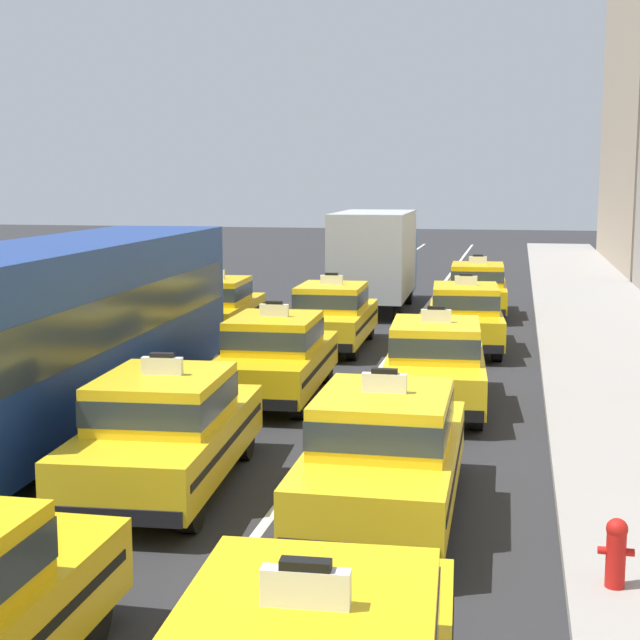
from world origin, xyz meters
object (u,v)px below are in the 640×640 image
Objects in this scene: taxi_left_third at (216,307)px; taxi_center_second at (166,429)px; bus_left_second at (73,320)px; taxi_right_fourth at (465,316)px; taxi_right_fifth at (477,288)px; fire_hydrant at (616,550)px; taxi_center_fourth at (332,315)px; taxi_right_second at (385,451)px; taxi_right_third at (435,362)px; box_truck_center_fifth at (377,256)px; taxi_center_third at (276,355)px.

taxi_center_second is at bearing -74.90° from taxi_left_third.
bus_left_second reaches higher than taxi_right_fourth.
bus_left_second reaches higher than taxi_right_fifth.
bus_left_second is 15.49× the size of fire_hydrant.
taxi_center_fourth is (3.35, -0.74, 0.00)m from taxi_left_third.
bus_left_second is 4.54m from taxi_center_second.
taxi_right_second is 18.57m from taxi_right_fifth.
taxi_right_fourth is at bearing -90.29° from taxi_right_fifth.
taxi_center_second is 1.00× the size of taxi_right_fourth.
bus_left_second is 6.68m from taxi_right_third.
bus_left_second is at bearing -101.17° from box_truck_center_fifth.
taxi_right_fourth is at bearing 73.95° from taxi_center_second.
bus_left_second reaches higher than taxi_right_third.
taxi_left_third is 12.54m from taxi_center_second.
taxi_right_fifth is at bearing 88.96° from taxi_right_third.
taxi_right_second is at bearing -63.63° from taxi_center_third.
taxi_center_fourth is 0.66× the size of box_truck_center_fifth.
bus_left_second is 2.46× the size of taxi_center_fourth.
taxi_right_third and taxi_right_fourth have the same top height.
taxi_left_third is 14.08m from taxi_right_second.
taxi_right_third is at bearing 19.90° from bus_left_second.
box_truck_center_fifth is (0.09, 18.94, 0.90)m from taxi_center_second.
taxi_center_fourth and taxi_right_fourth have the same top height.
fire_hydrant is (9.02, -14.45, -0.33)m from taxi_left_third.
taxi_right_fifth is 20.60m from fire_hydrant.
taxi_center_second is 11.37m from taxi_center_fourth.
taxi_center_second is at bearing 157.88° from fire_hydrant.
bus_left_second is 10.48m from fire_hydrant.
taxi_center_fourth is at bearing -90.05° from box_truck_center_fifth.
taxi_center_fourth reaches higher than fire_hydrant.
taxi_right_third is at bearing -45.37° from taxi_left_third.
box_truck_center_fifth is 1.53× the size of taxi_right_second.
taxi_center_third is 6.80m from taxi_right_second.
box_truck_center_fifth reaches higher than taxi_right_second.
fire_hydrant is (2.30, -20.46, -0.33)m from taxi_right_fifth.
taxi_center_third and taxi_center_fourth have the same top height.
box_truck_center_fifth is at bearing 89.97° from taxi_center_third.
taxi_left_third is at bearing 121.98° from fire_hydrant.
taxi_right_third is at bearing -91.76° from taxi_right_fourth.
taxi_right_fifth is (0.23, 12.59, 0.00)m from taxi_right_third.
taxi_right_third is 1.01× the size of taxi_right_fifth.
box_truck_center_fifth is 19.64m from taxi_right_second.
taxi_right_fourth is at bearing -1.83° from taxi_left_third.
box_truck_center_fifth reaches higher than taxi_right_third.
taxi_center_third and taxi_right_fourth have the same top height.
taxi_right_fourth is (6.69, -0.21, 0.00)m from taxi_left_third.
taxi_right_fifth is at bearing 66.51° from bus_left_second.
taxi_right_second is 3.27m from fire_hydrant.
taxi_left_third is at bearing 91.75° from bus_left_second.
taxi_center_second is at bearing 171.88° from taxi_right_second.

